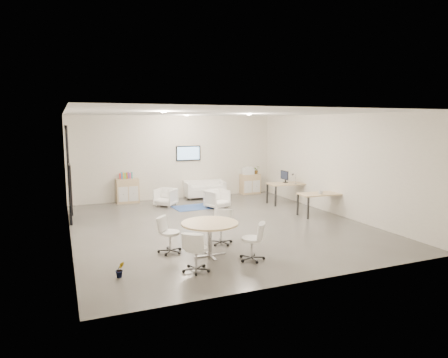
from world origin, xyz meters
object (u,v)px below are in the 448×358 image
sideboard_left (128,191)px  armchair_right (217,198)px  desk_rear (288,185)px  sideboard_right (250,184)px  round_table (210,226)px  desk_front (320,196)px  armchair_left (166,196)px  loveseat (205,190)px

sideboard_left → armchair_right: bearing=-37.9°
desk_rear → sideboard_left: bearing=162.5°
sideboard_right → round_table: size_ratio=0.65×
armchair_right → desk_front: (2.62, -2.26, 0.29)m
sideboard_left → desk_front: sideboard_left is taller
desk_rear → round_table: 6.41m
sideboard_left → round_table: size_ratio=0.72×
armchair_right → sideboard_left: bearing=123.1°
sideboard_left → desk_rear: (5.39, -2.33, 0.22)m
armchair_left → round_table: round_table is taller
armchair_left → round_table: (-0.43, -5.66, 0.34)m
desk_front → round_table: 5.18m
sideboard_left → round_table: 6.78m
armchair_right → sideboard_right: bearing=23.5°
armchair_left → desk_rear: size_ratio=0.45×
armchair_right → desk_rear: bearing=-23.8°
sideboard_left → round_table: (0.72, -6.74, 0.23)m
sideboard_left → loveseat: 2.96m
sideboard_right → desk_rear: (0.37, -2.34, 0.27)m
armchair_left → armchair_right: bearing=7.5°
sideboard_right → armchair_right: (-2.31, -2.12, -0.06)m
armchair_right → round_table: 5.05m
armchair_left → desk_rear: bearing=24.5°
sideboard_left → sideboard_right: size_ratio=1.10×
desk_front → round_table: bearing=-148.0°
loveseat → armchair_right: armchair_right is taller
loveseat → armchair_right: (-0.24, -1.95, 0.03)m
loveseat → desk_front: (2.38, -4.21, 0.32)m
round_table → desk_front: bearing=27.2°
armchair_right → desk_rear: size_ratio=0.46×
sideboard_left → desk_front: bearing=-39.3°
sideboard_left → armchair_left: 1.58m
desk_front → armchair_left: bearing=146.6°
desk_rear → armchair_right: bearing=-178.9°
armchair_left → armchair_right: armchair_right is taller
sideboard_right → loveseat: sideboard_right is taller
sideboard_right → armchair_left: 4.02m
sideboard_left → armchair_left: sideboard_left is taller
round_table → sideboard_left: bearing=96.1°
sideboard_right → armchair_left: (-3.87, -1.09, -0.07)m
sideboard_left → sideboard_right: 5.02m
sideboard_right → armchair_right: 3.14m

